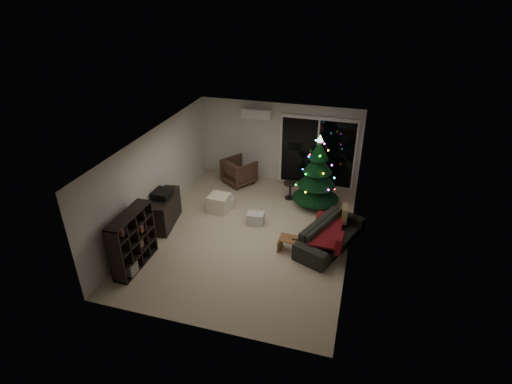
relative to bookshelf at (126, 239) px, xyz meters
The scene contains 18 objects.
room 4.38m from the bookshelf, 51.74° to the left, with size 6.50×7.51×2.60m.
bookshelf is the anchor object (origin of this frame).
media_cabinet 1.75m from the bookshelf, 90.00° to the left, with size 0.49×1.32×0.82m, color black.
stereo 1.75m from the bookshelf, 90.00° to the left, with size 0.42×0.49×0.18m, color black.
armchair 4.70m from the bookshelf, 76.00° to the left, with size 0.86×0.88×0.81m, color #4A3526.
ottoman 3.02m from the bookshelf, 67.79° to the left, with size 0.54×0.54×0.48m, color silver.
cardboard_box_a 3.33m from the bookshelf, 67.64° to the left, with size 0.41×0.31×0.29m, color silver.
cardboard_box_b 3.37m from the bookshelf, 46.57° to the left, with size 0.44×0.33×0.31m, color silver.
side_table 4.96m from the bookshelf, 54.34° to the left, with size 0.40×0.40×0.50m, color black.
floor_lamp 5.48m from the bookshelf, 75.36° to the left, with size 0.27×0.27×1.71m, color black.
sofa 4.74m from the bookshelf, 24.59° to the left, with size 2.12×0.83×0.62m, color black.
sofa_throw 4.64m from the bookshelf, 25.10° to the left, with size 0.66×1.53×0.05m, color maroon.
cushion_a 5.25m from the bookshelf, 29.91° to the left, with size 0.12×0.41×0.41m, color olive.
cushion_b 4.74m from the bookshelf, 16.15° to the left, with size 0.12×0.41×0.41m, color maroon.
coffee_table 3.99m from the bookshelf, 22.03° to the left, with size 1.06×0.37×0.34m, color #A1622D, non-canonical shape.
remote_a 3.84m from the bookshelf, 22.87° to the left, with size 0.13×0.04×0.02m, color black.
remote_b 4.09m from the bookshelf, 22.15° to the left, with size 0.12×0.04×0.02m, color slate.
christmas_tree 5.31m from the bookshelf, 46.39° to the left, with size 1.31×1.31×2.12m, color black.
Camera 1 is at (2.53, -8.11, 5.80)m, focal length 28.00 mm.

